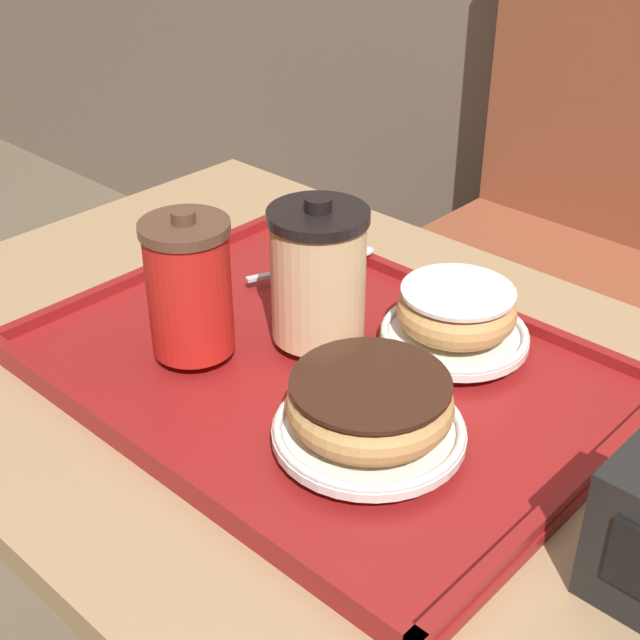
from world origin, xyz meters
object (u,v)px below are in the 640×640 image
at_px(coffee_cup_rear, 318,274).
at_px(donut_chocolate_glazed, 370,402).
at_px(coffee_cup_front, 189,286).
at_px(donut_plain, 457,309).
at_px(spoon, 341,257).

distance_m(coffee_cup_rear, donut_chocolate_glazed, 0.17).
relative_size(coffee_cup_front, donut_chocolate_glazed, 1.03).
distance_m(coffee_cup_front, donut_chocolate_glazed, 0.21).
bearing_deg(coffee_cup_front, donut_chocolate_glazed, 2.72).
relative_size(coffee_cup_front, donut_plain, 1.24).
bearing_deg(spoon, donut_plain, -83.90).
bearing_deg(donut_plain, spoon, 165.12).
bearing_deg(spoon, donut_chocolate_glazed, -112.98).
xyz_separation_m(coffee_cup_rear, donut_chocolate_glazed, (0.14, -0.09, -0.03)).
bearing_deg(coffee_cup_rear, spoon, 123.82).
height_order(coffee_cup_rear, donut_chocolate_glazed, coffee_cup_rear).
height_order(coffee_cup_front, coffee_cup_rear, coffee_cup_rear).
xyz_separation_m(donut_chocolate_glazed, donut_plain, (-0.04, 0.17, 0.00)).
xyz_separation_m(coffee_cup_rear, donut_plain, (0.10, 0.08, -0.03)).
bearing_deg(donut_chocolate_glazed, coffee_cup_rear, 147.70).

